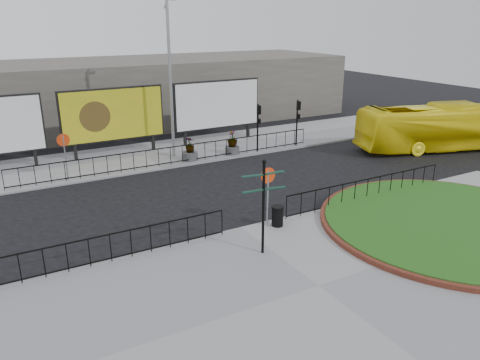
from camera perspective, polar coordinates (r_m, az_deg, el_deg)
ground at (r=19.00m, az=0.10°, el=-6.08°), size 90.00×90.00×0.00m
pavement_near at (r=15.34m, az=9.54°, el=-12.75°), size 30.00×10.00×0.12m
pavement_far at (r=29.39m, az=-11.48°, el=2.88°), size 44.00×6.00×0.12m
brick_edge at (r=20.90m, az=24.18°, el=-4.82°), size 10.40×10.40×0.18m
grass_lawn at (r=20.89m, az=24.19°, el=-4.77°), size 10.00×10.00×0.22m
railing_near_left at (r=16.63m, az=-17.89°, el=-8.40°), size 10.00×0.10×1.10m
railing_near_right at (r=22.22m, az=15.26°, el=-1.09°), size 9.00×0.10×1.10m
railing_far at (r=27.08m, az=-7.75°, el=3.05°), size 18.00×0.10×1.10m
speed_sign_far at (r=25.39m, az=-20.65°, el=3.81°), size 0.64×0.07×2.47m
speed_sign_near at (r=18.44m, az=3.41°, el=-0.48°), size 0.64×0.07×2.47m
billboard_mid at (r=29.32m, az=-15.22°, el=7.67°), size 6.20×0.31×4.10m
billboard_right at (r=31.71m, az=-2.78°, el=9.14°), size 6.20×0.31×4.10m
lamp_post at (r=28.01m, az=-8.48°, el=12.24°), size 0.74×0.18×9.23m
signal_pole_a at (r=29.16m, az=2.24°, el=7.26°), size 0.22×0.26×3.00m
signal_pole_b at (r=30.81m, az=7.05°, el=7.78°), size 0.22×0.26×3.00m
building_backdrop at (r=38.34m, az=-16.52°, el=9.98°), size 40.00×10.00×5.00m
fingerpost_sign at (r=16.15m, az=2.88°, el=-2.20°), size 1.63×0.42×3.49m
litter_bin at (r=18.97m, az=4.60°, el=-4.39°), size 0.51×0.51×0.84m
bus at (r=32.68m, az=23.14°, el=5.93°), size 10.89×5.67×2.96m
planter_b at (r=27.80m, az=-6.13°, el=3.44°), size 0.92×0.92×1.40m
planter_c at (r=28.92m, az=-0.95°, el=4.38°), size 0.88×0.88×1.50m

